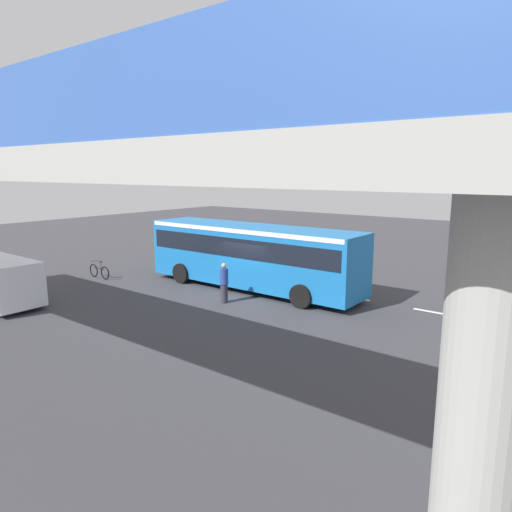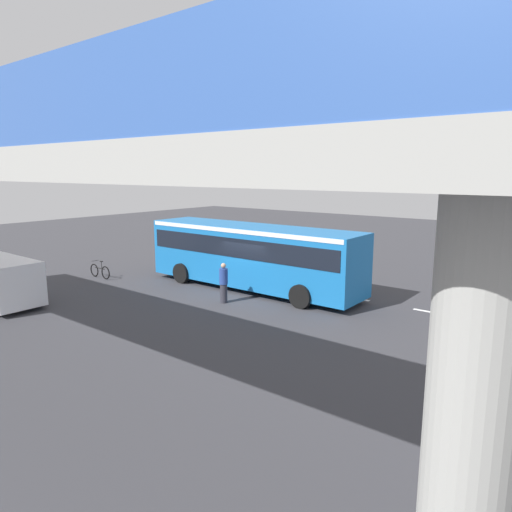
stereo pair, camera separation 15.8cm
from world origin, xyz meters
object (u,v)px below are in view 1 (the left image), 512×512
city_bus (252,252)px  bicycle_black (99,271)px  pedestrian (224,283)px  traffic_sign (273,243)px

city_bus → bicycle_black: (8.02, 3.26, -1.51)m
pedestrian → bicycle_black: bearing=4.0°
city_bus → traffic_sign: 3.05m
traffic_sign → bicycle_black: bearing=40.8°
bicycle_black → city_bus: bearing=-157.9°
bicycle_black → pedestrian: pedestrian is taller
bicycle_black → traffic_sign: (-7.19, -6.20, 1.52)m
city_bus → bicycle_black: city_bus is taller
pedestrian → traffic_sign: bearing=-76.2°
city_bus → pedestrian: size_ratio=6.44×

